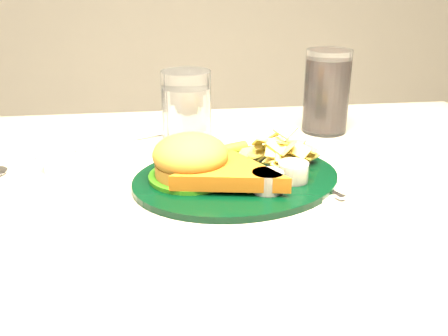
# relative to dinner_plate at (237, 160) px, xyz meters

# --- Properties ---
(dinner_plate) EXTENTS (0.35, 0.31, 0.07)m
(dinner_plate) POSITION_rel_dinner_plate_xyz_m (0.00, 0.00, 0.00)
(dinner_plate) COLOR black
(dinner_plate) RESTS_ON table
(water_glass) EXTENTS (0.09, 0.09, 0.13)m
(water_glass) POSITION_rel_dinner_plate_xyz_m (-0.06, 0.16, 0.03)
(water_glass) COLOR white
(water_glass) RESTS_ON table
(cola_glass) EXTENTS (0.11, 0.11, 0.15)m
(cola_glass) POSITION_rel_dinner_plate_xyz_m (0.20, 0.21, 0.04)
(cola_glass) COLOR black
(cola_glass) RESTS_ON table
(fork_napkin) EXTENTS (0.17, 0.18, 0.01)m
(fork_napkin) POSITION_rel_dinner_plate_xyz_m (0.10, -0.02, -0.03)
(fork_napkin) COLOR silver
(fork_napkin) RESTS_ON table
(ramekin) EXTENTS (0.04, 0.04, 0.03)m
(ramekin) POSITION_rel_dinner_plate_xyz_m (-0.26, 0.07, -0.02)
(ramekin) COLOR white
(ramekin) RESTS_ON table
(wrapped_straw) EXTENTS (0.24, 0.17, 0.01)m
(wrapped_straw) POSITION_rel_dinner_plate_xyz_m (-0.20, 0.18, -0.03)
(wrapped_straw) COLOR white
(wrapped_straw) RESTS_ON table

